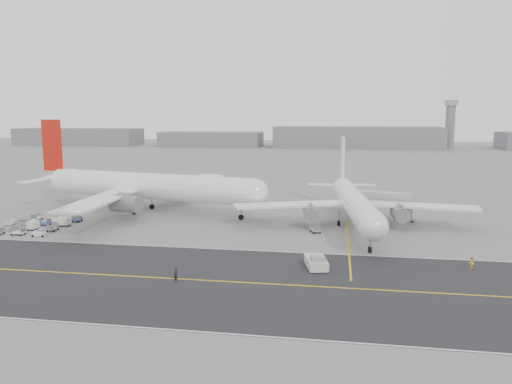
% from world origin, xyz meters
% --- Properties ---
extents(ground, '(700.00, 700.00, 0.00)m').
position_xyz_m(ground, '(0.00, 0.00, 0.00)').
color(ground, gray).
rests_on(ground, ground).
extents(taxiway, '(220.00, 59.00, 0.03)m').
position_xyz_m(taxiway, '(5.02, -17.98, 0.01)').
color(taxiway, '#28282A').
rests_on(taxiway, ground).
extents(horizon_buildings, '(520.00, 28.00, 28.00)m').
position_xyz_m(horizon_buildings, '(30.00, 260.00, 0.00)').
color(horizon_buildings, slate).
rests_on(horizon_buildings, ground).
extents(control_tower, '(7.00, 7.00, 31.25)m').
position_xyz_m(control_tower, '(100.00, 265.00, 16.25)').
color(control_tower, slate).
rests_on(control_tower, ground).
extents(airliner_a, '(60.30, 59.04, 21.06)m').
position_xyz_m(airliner_a, '(-16.02, 26.56, 6.06)').
color(airliner_a, white).
rests_on(airliner_a, ground).
extents(airliner_b, '(48.43, 49.19, 16.99)m').
position_xyz_m(airliner_b, '(31.21, 19.20, 4.90)').
color(airliner_b, white).
rests_on(airliner_b, ground).
extents(pushback_tug, '(3.90, 7.56, 2.13)m').
position_xyz_m(pushback_tug, '(25.07, -9.93, 0.87)').
color(pushback_tug, beige).
rests_on(pushback_tug, ground).
extents(jet_bridge, '(16.17, 8.07, 6.11)m').
position_xyz_m(jet_bridge, '(36.33, 27.70, 4.26)').
color(jet_bridge, gray).
rests_on(jet_bridge, ground).
extents(gse_cluster, '(17.19, 20.72, 1.85)m').
position_xyz_m(gse_cluster, '(-30.62, 7.60, 0.00)').
color(gse_cluster, '#9E9EA3').
rests_on(gse_cluster, ground).
extents(stray_dolly, '(2.21, 2.78, 1.49)m').
position_xyz_m(stray_dolly, '(23.92, 12.28, 0.00)').
color(stray_dolly, silver).
rests_on(stray_dolly, ground).
extents(ground_crew_a, '(0.83, 0.69, 1.94)m').
position_xyz_m(ground_crew_a, '(6.75, -19.34, 0.97)').
color(ground_crew_a, black).
rests_on(ground_crew_a, ground).
extents(ground_crew_b, '(1.13, 1.03, 1.88)m').
position_xyz_m(ground_crew_b, '(47.35, -6.85, 0.94)').
color(ground_crew_b, yellow).
rests_on(ground_crew_b, ground).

